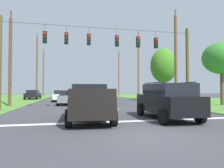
{
  "coord_description": "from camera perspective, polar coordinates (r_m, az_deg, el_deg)",
  "views": [
    {
      "loc": [
        -2.62,
        -6.79,
        1.69
      ],
      "look_at": [
        0.86,
        10.07,
        2.13
      ],
      "focal_mm": 30.98,
      "sensor_mm": 36.0,
      "label": 1
    }
  ],
  "objects": [
    {
      "name": "tree_roadside_far_right",
      "position": [
        23.47,
        29.63,
        6.66
      ],
      "size": [
        3.88,
        3.88,
        6.65
      ],
      "color": "brown",
      "rests_on": "ground"
    },
    {
      "name": "ground_plane",
      "position": [
        7.47,
        9.48,
        -14.51
      ],
      "size": [
        120.0,
        120.0,
        0.0
      ],
      "primitive_type": "plane",
      "color": "#3D3D42"
    },
    {
      "name": "overhead_signal_span",
      "position": [
        16.79,
        -2.7,
        7.46
      ],
      "size": [
        16.52,
        0.31,
        7.43
      ],
      "color": "brown",
      "rests_on": "ground"
    },
    {
      "name": "distant_car_oncoming",
      "position": [
        21.36,
        -12.75,
        -3.85
      ],
      "size": [
        2.24,
        4.41,
        1.52
      ],
      "color": "slate",
      "rests_on": "ground"
    },
    {
      "name": "utility_pole_far_left",
      "position": [
        21.43,
        -27.84,
        6.18
      ],
      "size": [
        0.3,
        1.95,
        9.38
      ],
      "color": "brown",
      "rests_on": "ground"
    },
    {
      "name": "pickup_truck",
      "position": [
        10.64,
        -6.72,
        -5.35
      ],
      "size": [
        2.44,
        5.47,
        1.95
      ],
      "color": "black",
      "rests_on": "ground"
    },
    {
      "name": "utility_pole_distant_right",
      "position": [
        34.39,
        -21.28,
        4.96
      ],
      "size": [
        0.28,
        1.94,
        11.05
      ],
      "color": "brown",
      "rests_on": "ground"
    },
    {
      "name": "lane_dash_1",
      "position": [
        23.83,
        -5.35,
        -5.52
      ],
      "size": [
        2.5,
        0.15,
        0.01
      ],
      "primitive_type": "cube",
      "rotation": [
        0.0,
        0.0,
        1.57
      ],
      "color": "white",
      "rests_on": "ground"
    },
    {
      "name": "utility_pole_mid_right",
      "position": [
        22.81,
        18.31,
        7.46
      ],
      "size": [
        0.31,
        1.87,
        10.6
      ],
      "color": "brown",
      "rests_on": "ground"
    },
    {
      "name": "utility_pole_near_left",
      "position": [
        48.1,
        2.04,
        3.23
      ],
      "size": [
        0.28,
        1.56,
        11.48
      ],
      "color": "brown",
      "rests_on": "ground"
    },
    {
      "name": "stop_bar_stripe",
      "position": [
        10.22,
        3.41,
        -10.96
      ],
      "size": [
        13.6,
        0.45,
        0.01
      ],
      "primitive_type": "cube",
      "color": "white",
      "rests_on": "ground"
    },
    {
      "name": "shoulder_grass_right",
      "position": [
        28.17,
        27.59,
        -4.71
      ],
      "size": [
        16.0,
        80.0,
        0.03
      ],
      "primitive_type": "cube",
      "color": "#4F8432",
      "rests_on": "ground"
    },
    {
      "name": "tree_roadside_right",
      "position": [
        29.06,
        14.95,
        5.25
      ],
      "size": [
        3.76,
        3.76,
        7.57
      ],
      "color": "brown",
      "rests_on": "ground"
    },
    {
      "name": "utility_pole_far_right",
      "position": [
        34.22,
        7.81,
        5.14
      ],
      "size": [
        0.3,
        1.87,
        11.62
      ],
      "color": "brown",
      "rests_on": "ground"
    },
    {
      "name": "lane_dash_2",
      "position": [
        28.17,
        -6.33,
        -4.89
      ],
      "size": [
        2.5,
        0.15,
        0.01
      ],
      "primitive_type": "cube",
      "rotation": [
        0.0,
        0.0,
        1.57
      ],
      "color": "white",
      "rests_on": "ground"
    },
    {
      "name": "distant_car_far_parked",
      "position": [
        34.32,
        -22.32,
        -2.86
      ],
      "size": [
        2.12,
        4.35,
        1.52
      ],
      "color": "black",
      "rests_on": "ground"
    },
    {
      "name": "suv_black",
      "position": [
        11.35,
        15.84,
        -4.59
      ],
      "size": [
        2.3,
        4.84,
        2.05
      ],
      "color": "black",
      "rests_on": "ground"
    },
    {
      "name": "distant_car_crossing_white",
      "position": [
        27.11,
        -14.79,
        -3.32
      ],
      "size": [
        2.12,
        4.35,
        1.52
      ],
      "color": "silver",
      "rests_on": "ground"
    },
    {
      "name": "lane_dash_0",
      "position": [
        16.04,
        -2.22,
        -7.5
      ],
      "size": [
        2.5,
        0.15,
        0.01
      ],
      "primitive_type": "cube",
      "rotation": [
        0.0,
        0.0,
        1.57
      ],
      "color": "white",
      "rests_on": "ground"
    },
    {
      "name": "utility_pole_distant_left",
      "position": [
        45.53,
        -19.58,
        3.11
      ],
      "size": [
        0.31,
        1.66,
        10.63
      ],
      "color": "brown",
      "rests_on": "ground"
    }
  ]
}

